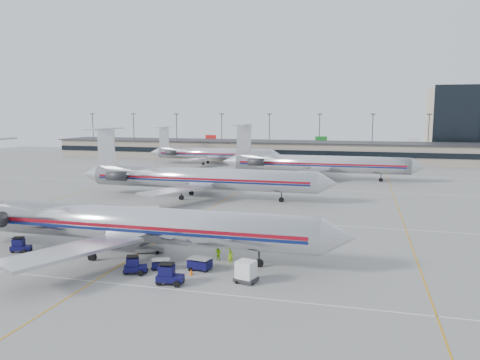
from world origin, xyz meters
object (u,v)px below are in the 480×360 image
(jet_second_row, at_px, (197,178))
(tug_center, at_px, (134,266))
(uld_container, at_px, (246,271))
(belt_loader, at_px, (150,248))
(jet_foreground, at_px, (120,223))

(jet_second_row, relative_size, tug_center, 20.04)
(uld_container, bearing_deg, belt_loader, 169.88)
(jet_second_row, xyz_separation_m, tug_center, (8.06, -40.33, -2.92))
(jet_foreground, bearing_deg, tug_center, -50.50)
(uld_container, relative_size, belt_loader, 0.60)
(uld_container, distance_m, belt_loader, 14.14)
(jet_foreground, distance_m, jet_second_row, 35.44)
(jet_foreground, xyz_separation_m, tug_center, (4.20, -5.10, -2.89))
(tug_center, bearing_deg, jet_foreground, 105.62)
(belt_loader, bearing_deg, uld_container, -48.15)
(tug_center, bearing_deg, belt_loader, 78.65)
(jet_second_row, xyz_separation_m, uld_container, (19.23, -39.77, -2.71))
(belt_loader, bearing_deg, jet_foreground, -169.81)
(tug_center, relative_size, belt_loader, 0.64)
(jet_foreground, xyz_separation_m, belt_loader, (2.69, 1.69, -3.18))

